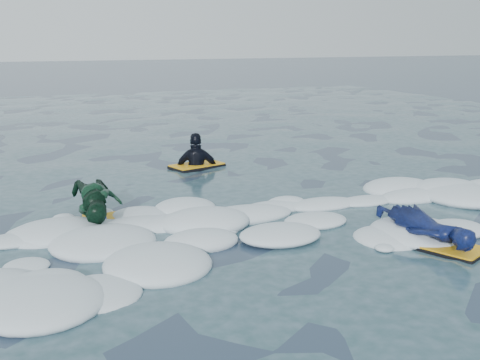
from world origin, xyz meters
name	(u,v)px	position (x,y,z in m)	size (l,w,h in m)	color
ground	(198,266)	(0.00, 0.00, 0.00)	(120.00, 120.00, 0.00)	#18243A
foam_band	(173,238)	(0.00, 1.03, 0.00)	(12.00, 3.10, 0.30)	white
prone_woman_unit	(428,228)	(2.82, -0.33, 0.20)	(0.94, 1.60, 0.40)	black
prone_child_unit	(97,203)	(-0.78, 2.03, 0.28)	(0.80, 1.42, 0.54)	black
waiting_rider_unit	(197,172)	(1.52, 4.87, -0.08)	(1.14, 0.84, 1.53)	black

